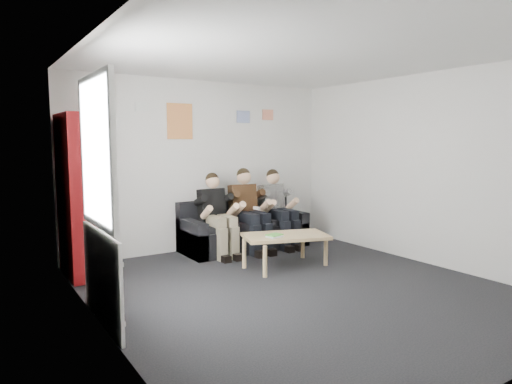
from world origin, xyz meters
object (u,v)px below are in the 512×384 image
bookshelf (77,196)px  coffee_table (286,238)px  sofa (243,231)px  person_right (279,209)px  person_middle (250,211)px  person_left (218,215)px

bookshelf → coffee_table: bearing=-24.8°
sofa → coffee_table: size_ratio=1.78×
person_right → person_middle: bearing=179.4°
person_left → person_middle: size_ratio=0.96×
person_middle → person_right: bearing=9.8°
person_middle → person_right: size_ratio=1.03×
person_left → bookshelf: bearing=-179.5°
sofa → coffee_table: bearing=-93.9°
bookshelf → person_middle: (2.58, -0.06, -0.40)m
person_middle → person_left: bearing=-170.8°
sofa → person_middle: 0.41m
person_middle → coffee_table: bearing=-85.0°
bookshelf → person_left: size_ratio=1.66×
bookshelf → coffee_table: bookshelf is taller
bookshelf → person_right: bookshelf is taller
bookshelf → person_middle: size_ratio=1.59×
sofa → person_left: size_ratio=1.62×
sofa → person_left: person_left is taller
sofa → person_right: person_right is taller
sofa → bookshelf: bearing=-177.0°
bookshelf → sofa: bearing=2.7°
coffee_table → person_middle: person_middle is taller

